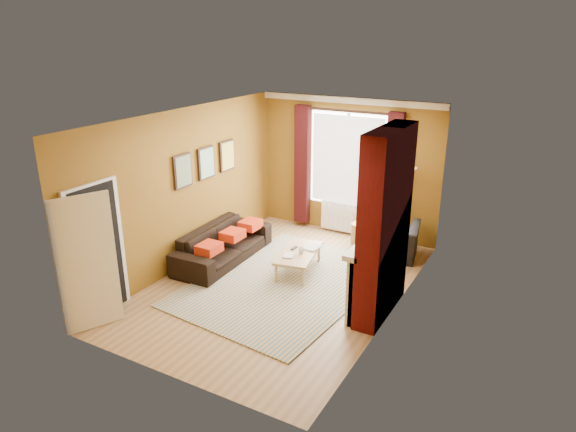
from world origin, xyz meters
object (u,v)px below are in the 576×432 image
at_px(wicker_stool, 360,234).
at_px(floor_lamp, 409,186).
at_px(sofa, 223,244).
at_px(coffee_table, 299,254).
at_px(armchair, 390,240).

distance_m(wicker_stool, floor_lamp, 1.40).
xyz_separation_m(sofa, floor_lamp, (2.79, 2.05, 0.98)).
height_order(sofa, coffee_table, sofa).
xyz_separation_m(armchair, floor_lamp, (0.16, 0.43, 0.97)).
bearing_deg(floor_lamp, coffee_table, -126.35).
relative_size(armchair, coffee_table, 0.82).
relative_size(sofa, armchair, 2.12).
bearing_deg(coffee_table, floor_lamp, 42.60).
xyz_separation_m(armchair, wicker_stool, (-0.71, 0.30, -0.12)).
height_order(armchair, coffee_table, armchair).
height_order(coffee_table, floor_lamp, floor_lamp).
xyz_separation_m(coffee_table, floor_lamp, (1.34, 1.82, 0.95)).
bearing_deg(wicker_stool, floor_lamp, 8.64).
relative_size(coffee_table, wicker_stool, 2.91).
xyz_separation_m(wicker_stool, floor_lamp, (0.87, 0.13, 1.08)).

